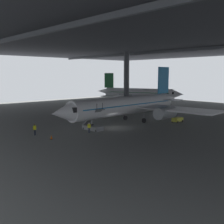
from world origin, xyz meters
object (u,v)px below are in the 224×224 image
object	(u,v)px
boarding_stairs	(93,126)
baggage_tug	(177,120)
airplane_main	(128,105)
traffic_cone_orange	(51,137)
crew_worker_near_nose	(35,129)
crew_worker_by_stairs	(89,127)
airplane_distant	(137,93)

from	to	relation	value
boarding_stairs	baggage_tug	world-z (taller)	boarding_stairs
airplane_main	traffic_cone_orange	distance (m)	17.91
crew_worker_near_nose	baggage_tug	xyz separation A→B (m)	(7.58, 25.16, -0.44)
crew_worker_by_stairs	traffic_cone_orange	bearing A→B (deg)	-91.50
airplane_main	crew_worker_near_nose	distance (m)	18.26
crew_worker_near_nose	airplane_distant	distance (m)	52.69
crew_worker_by_stairs	traffic_cone_orange	distance (m)	6.51
crew_worker_near_nose	crew_worker_by_stairs	size ratio (longest dim) A/B	1.07
airplane_main	boarding_stairs	bearing A→B (deg)	-83.43
baggage_tug	boarding_stairs	bearing A→B (deg)	-106.88
crew_worker_by_stairs	airplane_distant	xyz separation A→B (m)	(-27.12, 40.30, 2.18)
baggage_tug	crew_worker_by_stairs	bearing A→B (deg)	-101.12
airplane_main	crew_worker_by_stairs	distance (m)	11.55
airplane_main	boarding_stairs	size ratio (longest dim) A/B	7.42
boarding_stairs	traffic_cone_orange	distance (m)	8.45
traffic_cone_orange	airplane_main	bearing A→B (deg)	97.34
traffic_cone_orange	baggage_tug	distance (m)	24.92
boarding_stairs	airplane_distant	size ratio (longest dim) A/B	0.16
crew_worker_near_nose	traffic_cone_orange	xyz separation A→B (m)	(3.84, 0.53, -0.67)
baggage_tug	traffic_cone_orange	bearing A→B (deg)	-98.63
airplane_main	boarding_stairs	distance (m)	9.57
crew_worker_near_nose	crew_worker_by_stairs	xyz separation A→B (m)	(4.01, 7.01, -0.07)
boarding_stairs	traffic_cone_orange	bearing A→B (deg)	-81.81
airplane_main	boarding_stairs	world-z (taller)	airplane_main
boarding_stairs	baggage_tug	distance (m)	17.02
boarding_stairs	crew_worker_by_stairs	distance (m)	2.33
boarding_stairs	traffic_cone_orange	size ratio (longest dim) A/B	7.43
airplane_main	crew_worker_near_nose	size ratio (longest dim) A/B	19.60
airplane_main	baggage_tug	size ratio (longest dim) A/B	14.76
airplane_main	airplane_distant	xyz separation A→B (m)	(-24.69, 29.26, -0.20)
airplane_main	traffic_cone_orange	bearing A→B (deg)	-82.66
airplane_main	airplane_distant	world-z (taller)	airplane_main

